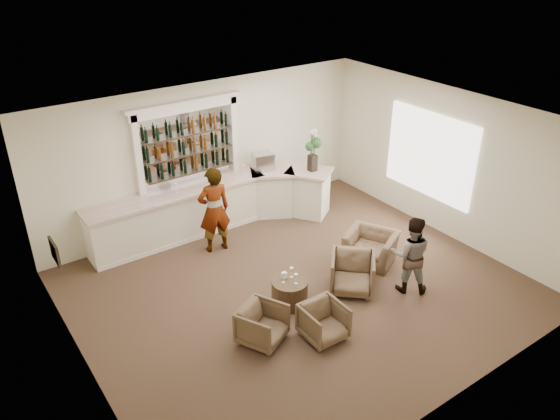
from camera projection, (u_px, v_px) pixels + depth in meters
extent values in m
plane|color=brown|center=(299.00, 289.00, 10.53)|extent=(8.00, 8.00, 0.00)
cube|color=beige|center=(207.00, 154.00, 12.30)|extent=(8.00, 0.04, 3.30)
cube|color=beige|center=(76.00, 289.00, 7.72)|extent=(0.04, 7.00, 3.30)
cube|color=beige|center=(448.00, 164.00, 11.81)|extent=(0.04, 7.00, 3.30)
cube|color=silver|center=(303.00, 125.00, 9.00)|extent=(8.00, 7.00, 0.04)
cube|color=white|center=(430.00, 155.00, 12.13)|extent=(0.05, 2.40, 1.90)
cube|color=black|center=(55.00, 252.00, 8.61)|extent=(0.04, 0.46, 0.38)
cube|color=beige|center=(56.00, 251.00, 8.62)|extent=(0.01, 0.38, 0.30)
cube|color=white|center=(178.00, 215.00, 12.05)|extent=(4.00, 0.70, 1.08)
cube|color=beige|center=(176.00, 193.00, 11.78)|extent=(4.10, 0.82, 0.06)
cube|color=white|center=(272.00, 193.00, 13.09)|extent=(1.12, 1.04, 1.08)
cube|color=beige|center=(272.00, 171.00, 12.81)|extent=(1.27, 1.19, 0.06)
cube|color=white|center=(308.00, 193.00, 13.07)|extent=(1.08, 1.14, 1.08)
cube|color=beige|center=(309.00, 172.00, 12.79)|extent=(1.24, 1.29, 0.06)
cube|color=white|center=(187.00, 241.00, 12.04)|extent=(4.00, 0.06, 0.10)
cube|color=white|center=(187.00, 147.00, 11.90)|extent=(2.15, 0.02, 1.65)
cube|color=white|center=(141.00, 181.00, 11.50)|extent=(0.14, 0.16, 2.90)
cube|color=white|center=(234.00, 157.00, 12.67)|extent=(0.14, 0.16, 2.90)
cube|color=white|center=(185.00, 108.00, 11.44)|extent=(2.52, 0.16, 0.18)
cube|color=white|center=(184.00, 102.00, 11.39)|extent=(2.64, 0.20, 0.08)
cube|color=#2E2217|center=(191.00, 172.00, 12.08)|extent=(2.05, 0.20, 0.03)
cube|color=#2E2217|center=(189.00, 154.00, 11.88)|extent=(2.05, 0.20, 0.03)
cube|color=#2E2217|center=(188.00, 134.00, 11.67)|extent=(2.05, 0.20, 0.03)
cylinder|color=brown|center=(290.00, 292.00, 10.01)|extent=(0.67, 0.67, 0.50)
imported|color=gray|center=(214.00, 210.00, 11.39)|extent=(0.75, 0.55, 1.91)
imported|color=gray|center=(411.00, 255.00, 10.17)|extent=(0.95, 0.94, 1.55)
imported|color=brown|center=(262.00, 325.00, 9.07)|extent=(0.96, 0.96, 0.66)
imported|color=brown|center=(324.00, 322.00, 9.15)|extent=(0.70, 0.72, 0.64)
imported|color=brown|center=(352.00, 273.00, 10.34)|extent=(1.16, 1.16, 0.76)
imported|color=brown|center=(370.00, 247.00, 11.27)|extent=(1.24, 1.29, 0.65)
cube|color=#B7B7BC|center=(263.00, 161.00, 12.73)|extent=(0.54, 0.49, 0.41)
cube|color=black|center=(312.00, 163.00, 12.68)|extent=(0.17, 0.17, 0.39)
cube|color=white|center=(284.00, 275.00, 9.96)|extent=(0.08, 0.08, 0.12)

